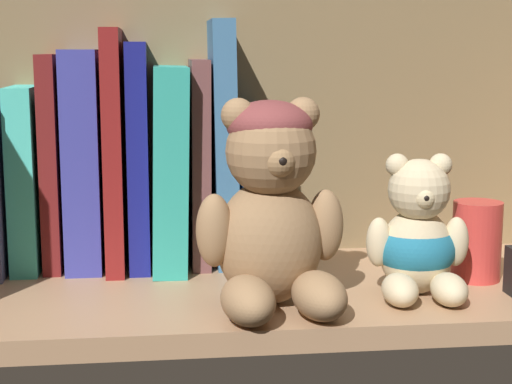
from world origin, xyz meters
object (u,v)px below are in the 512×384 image
(book_2, at_px, (27,177))
(teddy_bear_larger, at_px, (272,209))
(book_5, at_px, (115,149))
(pillar_candle, at_px, (477,241))
(book_4, at_px, (84,159))
(book_6, at_px, (139,155))
(book_7, at_px, (170,166))
(book_10, at_px, (250,183))
(teddy_bear_smaller, at_px, (418,240))
(book_9, at_px, (223,143))
(book_8, at_px, (199,162))
(book_3, at_px, (53,162))

(book_2, bearing_deg, teddy_bear_larger, -35.50)
(book_5, height_order, pillar_candle, book_5)
(book_4, bearing_deg, book_2, 180.00)
(teddy_bear_larger, bearing_deg, book_6, 125.38)
(book_2, distance_m, book_6, 0.11)
(book_7, height_order, teddy_bear_larger, book_7)
(book_10, bearing_deg, teddy_bear_smaller, -47.06)
(book_9, relative_size, teddy_bear_smaller, 1.94)
(book_6, relative_size, book_8, 1.08)
(book_2, relative_size, pillar_candle, 2.41)
(pillar_candle, bearing_deg, book_6, 162.13)
(book_2, bearing_deg, book_8, 0.00)
(book_2, height_order, teddy_bear_larger, book_2)
(teddy_bear_smaller, bearing_deg, book_5, 151.98)
(book_2, xyz_separation_m, teddy_bear_larger, (0.22, -0.16, -0.01))
(book_8, height_order, pillar_candle, book_8)
(book_10, relative_size, teddy_bear_larger, 0.91)
(book_3, bearing_deg, book_4, 0.00)
(book_4, bearing_deg, book_3, 180.00)
(teddy_bear_larger, distance_m, pillar_candle, 0.22)
(book_9, distance_m, teddy_bear_smaller, 0.23)
(book_5, relative_size, book_6, 1.06)
(book_10, distance_m, pillar_candle, 0.23)
(teddy_bear_smaller, distance_m, pillar_candle, 0.08)
(teddy_bear_larger, bearing_deg, teddy_bear_smaller, 6.84)
(book_7, bearing_deg, book_5, 180.00)
(book_6, distance_m, book_7, 0.03)
(book_4, xyz_separation_m, book_6, (0.05, 0.00, 0.00))
(book_8, bearing_deg, book_5, 180.00)
(book_4, relative_size, book_10, 1.34)
(pillar_candle, bearing_deg, book_3, 165.71)
(book_7, bearing_deg, book_9, 0.00)
(book_10, relative_size, pillar_candle, 2.15)
(book_6, bearing_deg, book_3, 180.00)
(book_4, xyz_separation_m, book_8, (0.11, 0.00, -0.00))
(book_7, relative_size, book_10, 1.24)
(pillar_candle, bearing_deg, book_4, 164.60)
(book_2, relative_size, teddy_bear_smaller, 1.43)
(book_2, bearing_deg, book_10, 0.00)
(book_4, height_order, book_5, book_5)
(book_4, bearing_deg, teddy_bear_larger, -43.64)
(book_7, bearing_deg, book_3, 180.00)
(book_10, distance_m, teddy_bear_smaller, 0.20)
(book_8, xyz_separation_m, teddy_bear_smaller, (0.18, -0.14, -0.05))
(book_5, xyz_separation_m, book_7, (0.05, 0.00, -0.02))
(book_8, distance_m, book_10, 0.06)
(teddy_bear_smaller, bearing_deg, teddy_bear_larger, -173.16)
(book_4, bearing_deg, book_10, 0.00)
(pillar_candle, bearing_deg, book_10, 153.44)
(book_5, bearing_deg, book_2, 180.00)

